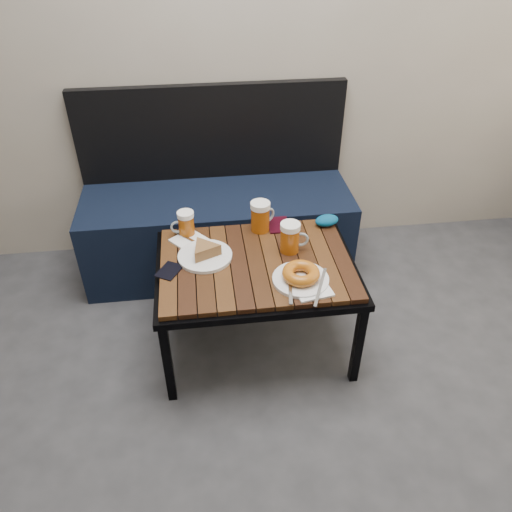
{
  "coord_description": "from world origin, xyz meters",
  "views": [
    {
      "loc": [
        -0.03,
        -0.52,
        1.74
      ],
      "look_at": [
        0.18,
        1.13,
        0.5
      ],
      "focal_mm": 35.0,
      "sensor_mm": 36.0,
      "label": 1
    }
  ],
  "objects": [
    {
      "name": "bench",
      "position": [
        0.06,
        1.76,
        0.27
      ],
      "size": [
        1.4,
        0.5,
        0.95
      ],
      "color": "black",
      "rests_on": "ground"
    },
    {
      "name": "passport_navy",
      "position": [
        -0.18,
        1.11,
        0.47
      ],
      "size": [
        0.12,
        0.13,
        0.01
      ],
      "primitive_type": "cube",
      "rotation": [
        0.0,
        0.0,
        -0.53
      ],
      "color": "black",
      "rests_on": "cafe_table"
    },
    {
      "name": "beer_mug_left",
      "position": [
        -0.1,
        1.36,
        0.53
      ],
      "size": [
        0.11,
        0.08,
        0.12
      ],
      "rotation": [
        0.0,
        0.0,
        3.23
      ],
      "color": "#9C490C",
      "rests_on": "cafe_table"
    },
    {
      "name": "plate_pie",
      "position": [
        -0.03,
        1.18,
        0.5
      ],
      "size": [
        0.23,
        0.23,
        0.06
      ],
      "color": "white",
      "rests_on": "cafe_table"
    },
    {
      "name": "passport_burgundy",
      "position": [
        0.32,
        1.39,
        0.48
      ],
      "size": [
        0.1,
        0.13,
        0.01
      ],
      "primitive_type": "cube",
      "rotation": [
        0.0,
        0.0,
        -0.01
      ],
      "color": "black",
      "rests_on": "cafe_table"
    },
    {
      "name": "beer_mug_right",
      "position": [
        0.34,
        1.19,
        0.54
      ],
      "size": [
        0.13,
        0.09,
        0.14
      ],
      "rotation": [
        0.0,
        0.0,
        -0.08
      ],
      "color": "#9C490C",
      "rests_on": "cafe_table"
    },
    {
      "name": "knit_pouch",
      "position": [
        0.54,
        1.36,
        0.5
      ],
      "size": [
        0.12,
        0.09,
        0.05
      ],
      "primitive_type": "ellipsoid",
      "rotation": [
        0.0,
        0.0,
        0.2
      ],
      "color": "navy",
      "rests_on": "cafe_table"
    },
    {
      "name": "napkin_left",
      "position": [
        -0.09,
        1.31,
        0.48
      ],
      "size": [
        0.18,
        0.18,
        0.01
      ],
      "rotation": [
        0.0,
        0.0,
        0.68
      ],
      "color": "white",
      "rests_on": "cafe_table"
    },
    {
      "name": "plate_bagel",
      "position": [
        0.34,
        0.98,
        0.5
      ],
      "size": [
        0.23,
        0.29,
        0.06
      ],
      "color": "white",
      "rests_on": "cafe_table"
    },
    {
      "name": "napkin_right",
      "position": [
        0.38,
        0.91,
        0.48
      ],
      "size": [
        0.16,
        0.14,
        0.01
      ],
      "rotation": [
        0.0,
        0.0,
        0.18
      ],
      "color": "white",
      "rests_on": "cafe_table"
    },
    {
      "name": "cafe_table",
      "position": [
        0.18,
        1.13,
        0.43
      ],
      "size": [
        0.84,
        0.62,
        0.47
      ],
      "color": "black",
      "rests_on": "ground"
    },
    {
      "name": "beer_mug_centre",
      "position": [
        0.24,
        1.37,
        0.54
      ],
      "size": [
        0.13,
        0.12,
        0.14
      ],
      "rotation": [
        0.0,
        0.0,
        0.59
      ],
      "color": "#9C490C",
      "rests_on": "cafe_table"
    }
  ]
}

